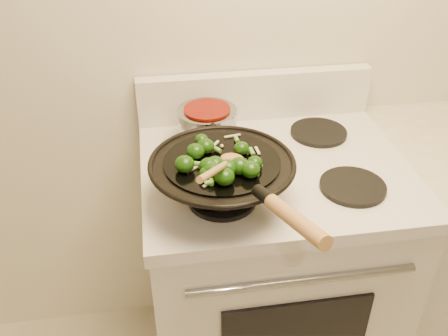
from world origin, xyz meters
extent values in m
plane|color=silver|center=(0.00, 1.50, 1.30)|extent=(3.50, 0.00, 3.50)
cube|color=white|center=(-0.08, 1.17, 0.44)|extent=(0.76, 0.64, 0.88)
cube|color=white|center=(-0.08, 1.17, 0.90)|extent=(0.78, 0.66, 0.04)
cube|color=white|center=(-0.08, 1.47, 1.00)|extent=(0.78, 0.05, 0.16)
cylinder|color=gray|center=(-0.08, 0.84, 0.78)|extent=(0.60, 0.02, 0.02)
cylinder|color=black|center=(-0.26, 1.02, 0.93)|extent=(0.18, 0.18, 0.01)
cylinder|color=black|center=(0.10, 1.02, 0.93)|extent=(0.18, 0.18, 0.01)
cylinder|color=black|center=(-0.26, 1.32, 0.93)|extent=(0.18, 0.18, 0.01)
cylinder|color=black|center=(0.10, 1.32, 0.93)|extent=(0.18, 0.18, 0.01)
torus|color=black|center=(-0.26, 1.02, 1.04)|extent=(0.37, 0.37, 0.01)
cylinder|color=black|center=(-0.26, 1.02, 1.04)|extent=(0.29, 0.29, 0.01)
cylinder|color=black|center=(-0.20, 0.82, 1.08)|extent=(0.05, 0.07, 0.04)
cylinder|color=#A57841|center=(-0.16, 0.70, 1.10)|extent=(0.09, 0.20, 0.07)
ellipsoid|color=#133708|center=(-0.19, 0.98, 1.06)|extent=(0.04, 0.04, 0.03)
cylinder|color=#518830|center=(-0.17, 0.98, 1.05)|extent=(0.02, 0.01, 0.01)
ellipsoid|color=#133708|center=(-0.30, 0.97, 1.07)|extent=(0.05, 0.05, 0.04)
ellipsoid|color=#133708|center=(-0.21, 1.05, 1.06)|extent=(0.04, 0.04, 0.03)
ellipsoid|color=#133708|center=(-0.25, 0.96, 1.06)|extent=(0.05, 0.05, 0.04)
cylinder|color=#518830|center=(-0.24, 0.96, 1.05)|extent=(0.02, 0.02, 0.02)
ellipsoid|color=#133708|center=(-0.28, 0.98, 1.06)|extent=(0.05, 0.05, 0.04)
ellipsoid|color=#133708|center=(-0.29, 1.07, 1.06)|extent=(0.05, 0.05, 0.04)
ellipsoid|color=#133708|center=(-0.20, 0.94, 1.07)|extent=(0.05, 0.05, 0.04)
cylinder|color=#518830|center=(-0.19, 0.94, 1.05)|extent=(0.02, 0.02, 0.01)
ellipsoid|color=#133708|center=(-0.35, 0.99, 1.07)|extent=(0.05, 0.05, 0.04)
ellipsoid|color=#133708|center=(-0.27, 0.92, 1.07)|extent=(0.05, 0.05, 0.04)
ellipsoid|color=#133708|center=(-0.31, 0.95, 1.06)|extent=(0.04, 0.04, 0.03)
cylinder|color=#518830|center=(-0.30, 0.95, 1.05)|extent=(0.01, 0.02, 0.02)
ellipsoid|color=#133708|center=(-0.32, 1.05, 1.06)|extent=(0.05, 0.05, 0.04)
ellipsoid|color=#133708|center=(-0.23, 0.96, 1.07)|extent=(0.05, 0.05, 0.04)
ellipsoid|color=#133708|center=(-0.30, 1.11, 1.06)|extent=(0.04, 0.04, 0.03)
cylinder|color=#518830|center=(-0.29, 1.11, 1.05)|extent=(0.02, 0.02, 0.02)
ellipsoid|color=#133708|center=(-0.29, 0.95, 1.07)|extent=(0.05, 0.05, 0.04)
cube|color=beige|center=(-0.30, 0.93, 1.05)|extent=(0.04, 0.04, 0.00)
cube|color=beige|center=(-0.33, 1.01, 1.05)|extent=(0.04, 0.03, 0.00)
cube|color=beige|center=(-0.24, 0.99, 1.05)|extent=(0.02, 0.04, 0.00)
cube|color=beige|center=(-0.33, 0.99, 1.05)|extent=(0.04, 0.03, 0.00)
cube|color=beige|center=(-0.19, 0.99, 1.05)|extent=(0.03, 0.03, 0.00)
cube|color=beige|center=(-0.16, 1.05, 1.05)|extent=(0.01, 0.04, 0.00)
cube|color=beige|center=(-0.31, 0.97, 1.05)|extent=(0.02, 0.05, 0.00)
cube|color=beige|center=(-0.21, 1.13, 1.05)|extent=(0.05, 0.01, 0.00)
cube|color=beige|center=(-0.27, 1.09, 1.05)|extent=(0.03, 0.04, 0.00)
cylinder|color=#61A836|center=(-0.33, 1.01, 1.05)|extent=(0.02, 0.02, 0.01)
cylinder|color=#61A836|center=(-0.30, 0.92, 1.05)|extent=(0.02, 0.02, 0.02)
cylinder|color=#61A836|center=(-0.21, 1.10, 1.05)|extent=(0.03, 0.02, 0.02)
cylinder|color=#61A836|center=(-0.29, 1.08, 1.05)|extent=(0.02, 0.02, 0.01)
cylinder|color=#61A836|center=(-0.27, 1.06, 1.05)|extent=(0.03, 0.02, 0.02)
cylinder|color=#61A836|center=(-0.30, 0.92, 1.05)|extent=(0.03, 0.03, 0.02)
cylinder|color=#61A836|center=(-0.18, 1.04, 1.05)|extent=(0.02, 0.03, 0.02)
cylinder|color=#61A836|center=(-0.29, 1.00, 1.05)|extent=(0.03, 0.03, 0.01)
sphere|color=beige|center=(-0.20, 1.06, 1.05)|extent=(0.01, 0.01, 0.01)
sphere|color=beige|center=(-0.34, 1.05, 1.05)|extent=(0.01, 0.01, 0.01)
sphere|color=beige|center=(-0.23, 1.03, 1.05)|extent=(0.01, 0.01, 0.01)
sphere|color=beige|center=(-0.25, 1.08, 1.05)|extent=(0.01, 0.01, 0.01)
ellipsoid|color=#A57841|center=(-0.24, 1.01, 1.06)|extent=(0.07, 0.07, 0.02)
cylinder|color=#A57841|center=(-0.29, 0.90, 1.11)|extent=(0.12, 0.22, 0.11)
cylinder|color=gray|center=(-0.26, 1.32, 0.98)|extent=(0.18, 0.18, 0.10)
cylinder|color=#620D04|center=(-0.26, 1.32, 1.04)|extent=(0.14, 0.14, 0.01)
cylinder|color=black|center=(-0.25, 1.17, 1.03)|extent=(0.03, 0.11, 0.02)
camera|label=1|loc=(-0.41, -0.01, 1.72)|focal=40.00mm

